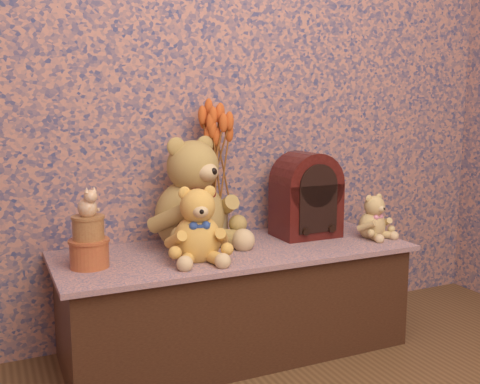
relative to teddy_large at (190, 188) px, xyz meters
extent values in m
cube|color=navy|center=(0.15, 0.16, 0.62)|extent=(3.00, 0.10, 2.60)
cube|color=#374471|center=(0.15, -0.12, -0.46)|extent=(1.44, 0.57, 0.44)
cylinder|color=tan|center=(0.12, 0.02, -0.15)|extent=(0.12, 0.12, 0.18)
cylinder|color=#CF813C|center=(-0.43, -0.14, -0.19)|extent=(0.18, 0.18, 0.10)
cylinder|color=tan|center=(-0.43, -0.14, -0.10)|extent=(0.14, 0.14, 0.09)
camera|label=1|loc=(-0.75, -2.13, 0.34)|focal=41.76mm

